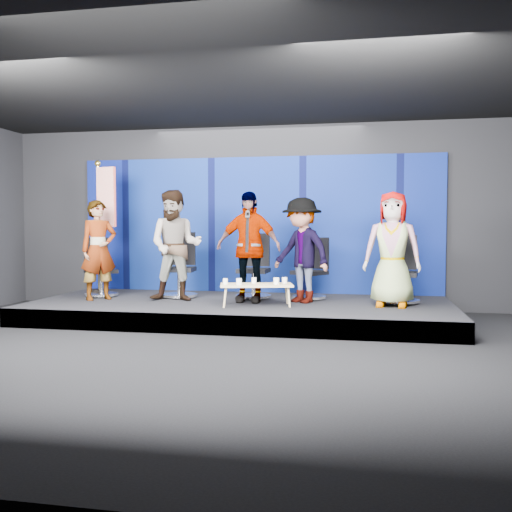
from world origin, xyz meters
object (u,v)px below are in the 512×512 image
(mug_c, at_px, (254,280))
(panelist_c, at_px, (248,247))
(panelist_d, at_px, (302,250))
(coffee_table, at_px, (256,286))
(mug_d, at_px, (276,281))
(chair_b, at_px, (180,276))
(chair_a, at_px, (100,277))
(mug_a, at_px, (225,281))
(panelist_b, at_px, (176,246))
(mug_e, at_px, (285,280))
(chair_c, at_px, (254,277))
(chair_e, at_px, (401,281))
(flag_stand, at_px, (103,224))
(mug_b, at_px, (239,282))
(panelist_e, at_px, (392,249))
(panelist_a, at_px, (99,250))
(chair_d, at_px, (311,279))

(mug_c, bearing_deg, panelist_c, 116.36)
(panelist_d, height_order, coffee_table, panelist_d)
(mug_d, bearing_deg, chair_b, 155.81)
(chair_a, distance_m, mug_a, 2.68)
(panelist_b, height_order, mug_e, panelist_b)
(chair_c, height_order, panelist_d, panelist_d)
(chair_c, relative_size, mug_c, 12.44)
(coffee_table, xyz_separation_m, mug_d, (0.32, 0.01, 0.08))
(chair_a, bearing_deg, chair_e, -44.53)
(chair_c, xyz_separation_m, flag_stand, (-2.80, -0.11, 0.94))
(chair_b, bearing_deg, mug_e, -24.99)
(chair_e, distance_m, mug_b, 2.74)
(panelist_e, relative_size, mug_c, 19.82)
(chair_b, height_order, panelist_b, panelist_b)
(mug_a, xyz_separation_m, mug_c, (0.42, 0.24, 0.00))
(chair_b, xyz_separation_m, mug_b, (1.32, -1.05, 0.02))
(panelist_d, bearing_deg, mug_c, -114.46)
(panelist_a, height_order, chair_b, panelist_a)
(panelist_c, relative_size, chair_d, 1.72)
(chair_e, bearing_deg, mug_d, -150.40)
(chair_d, bearing_deg, panelist_d, -68.63)
(mug_d, bearing_deg, chair_e, 22.44)
(panelist_c, distance_m, panelist_d, 0.90)
(panelist_c, distance_m, mug_e, 0.88)
(mug_c, bearing_deg, panelist_d, 30.54)
(panelist_a, height_order, mug_a, panelist_a)
(mug_d, bearing_deg, chair_c, 119.77)
(chair_d, distance_m, mug_a, 1.72)
(panelist_a, bearing_deg, chair_e, -39.40)
(panelist_b, distance_m, mug_a, 1.22)
(chair_e, bearing_deg, chair_d, 178.99)
(chair_a, relative_size, panelist_e, 0.58)
(panelist_b, distance_m, mug_e, 1.98)
(mug_a, height_order, mug_c, mug_c)
(panelist_e, distance_m, flag_stand, 5.19)
(flag_stand, bearing_deg, panelist_d, 10.24)
(chair_b, bearing_deg, panelist_e, -13.79)
(panelist_c, bearing_deg, chair_d, 32.53)
(panelist_a, distance_m, chair_c, 2.74)
(mug_a, xyz_separation_m, mug_e, (0.91, 0.29, 0.01))
(coffee_table, bearing_deg, chair_b, 151.24)
(chair_b, xyz_separation_m, panelist_e, (3.68, -0.50, 0.53))
(mug_e, bearing_deg, mug_d, -124.25)
(panelist_b, bearing_deg, panelist_e, -6.02)
(chair_b, height_order, flag_stand, flag_stand)
(panelist_a, relative_size, chair_c, 1.51)
(panelist_e, distance_m, coffee_table, 2.23)
(panelist_a, relative_size, mug_a, 19.18)
(panelist_e, bearing_deg, chair_d, 159.82)
(panelist_e, relative_size, mug_a, 20.29)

